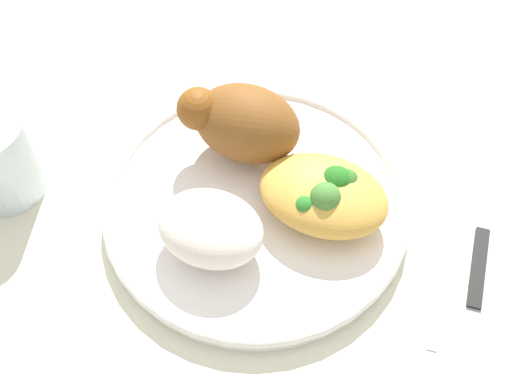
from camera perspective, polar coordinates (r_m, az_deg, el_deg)
ground_plane at (r=0.62m, az=-0.00°, el=-1.62°), size 2.00×2.00×0.00m
plate at (r=0.61m, az=-0.00°, el=-1.06°), size 0.28×0.28×0.02m
roasted_chicken at (r=0.61m, az=-1.23°, el=5.96°), size 0.11×0.07×0.07m
rice_pile at (r=0.56m, az=-3.88°, el=-3.09°), size 0.09×0.07×0.05m
mac_cheese_with_broccoli at (r=0.58m, az=5.84°, el=-0.16°), size 0.11×0.08×0.05m
fork at (r=0.58m, az=15.05°, el=-10.24°), size 0.03×0.14×0.01m
knife at (r=0.60m, az=17.97°, el=-9.19°), size 0.03×0.19×0.01m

